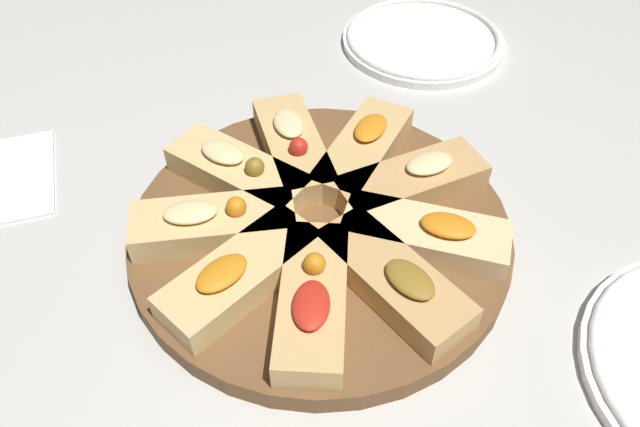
{
  "coord_description": "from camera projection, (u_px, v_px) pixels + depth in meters",
  "views": [
    {
      "loc": [
        0.36,
        -0.14,
        0.44
      ],
      "look_at": [
        0.0,
        0.0,
        0.03
      ],
      "focal_mm": 35.0,
      "sensor_mm": 36.0,
      "label": 1
    }
  ],
  "objects": [
    {
      "name": "focaccia_slice_0",
      "position": [
        363.0,
        150.0,
        0.62
      ],
      "size": [
        0.14,
        0.14,
        0.04
      ],
      "color": "tan",
      "rests_on": "serving_board"
    },
    {
      "name": "plate_left",
      "position": [
        423.0,
        39.0,
        0.82
      ],
      "size": [
        0.21,
        0.21,
        0.02
      ],
      "color": "white",
      "rests_on": "ground_plane"
    },
    {
      "name": "serving_board",
      "position": [
        320.0,
        231.0,
        0.58
      ],
      "size": [
        0.35,
        0.35,
        0.02
      ],
      "primitive_type": "cylinder",
      "color": "brown",
      "rests_on": "ground_plane"
    },
    {
      "name": "focaccia_slice_5",
      "position": [
        313.0,
        299.0,
        0.5
      ],
      "size": [
        0.15,
        0.11,
        0.04
      ],
      "color": "tan",
      "rests_on": "serving_board"
    },
    {
      "name": "focaccia_slice_3",
      "position": [
        213.0,
        223.0,
        0.55
      ],
      "size": [
        0.09,
        0.15,
        0.04
      ],
      "color": "#DBB775",
      "rests_on": "serving_board"
    },
    {
      "name": "ground_plane",
      "position": [
        320.0,
        238.0,
        0.59
      ],
      "size": [
        3.0,
        3.0,
        0.0
      ],
      "primitive_type": "plane",
      "color": "beige"
    },
    {
      "name": "focaccia_slice_1",
      "position": [
        293.0,
        146.0,
        0.63
      ],
      "size": [
        0.15,
        0.07,
        0.04
      ],
      "color": "tan",
      "rests_on": "serving_board"
    },
    {
      "name": "focaccia_slice_4",
      "position": [
        240.0,
        274.0,
        0.52
      ],
      "size": [
        0.11,
        0.15,
        0.04
      ],
      "color": "#DBB775",
      "rests_on": "serving_board"
    },
    {
      "name": "focaccia_slice_8",
      "position": [
        412.0,
        182.0,
        0.59
      ],
      "size": [
        0.06,
        0.15,
        0.04
      ],
      "color": "tan",
      "rests_on": "serving_board"
    },
    {
      "name": "focaccia_slice_6",
      "position": [
        393.0,
        279.0,
        0.51
      ],
      "size": [
        0.15,
        0.09,
        0.04
      ],
      "color": "tan",
      "rests_on": "serving_board"
    },
    {
      "name": "focaccia_slice_7",
      "position": [
        426.0,
        235.0,
        0.55
      ],
      "size": [
        0.13,
        0.15,
        0.04
      ],
      "color": "#E5C689",
      "rests_on": "serving_board"
    },
    {
      "name": "focaccia_slice_2",
      "position": [
        238.0,
        172.0,
        0.6
      ],
      "size": [
        0.15,
        0.12,
        0.04
      ],
      "color": "#DBB775",
      "rests_on": "serving_board"
    }
  ]
}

